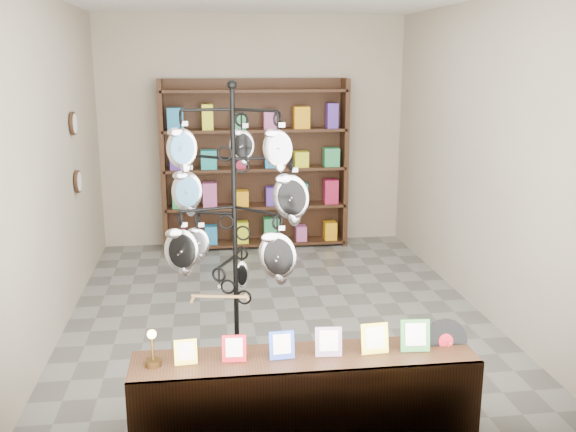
% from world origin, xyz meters
% --- Properties ---
extents(ground, '(5.00, 5.00, 0.00)m').
position_xyz_m(ground, '(0.00, 0.00, 0.00)').
color(ground, slate).
rests_on(ground, ground).
extents(room_envelope, '(5.00, 5.00, 5.00)m').
position_xyz_m(room_envelope, '(0.00, 0.00, 1.85)').
color(room_envelope, '#ADA18B').
rests_on(room_envelope, ground).
extents(display_tree, '(1.21, 1.18, 2.29)m').
position_xyz_m(display_tree, '(-0.45, -1.16, 1.32)').
color(display_tree, black).
rests_on(display_tree, ground).
extents(front_shelf, '(2.25, 0.47, 0.79)m').
position_xyz_m(front_shelf, '(-0.06, -2.20, 0.28)').
color(front_shelf, black).
rests_on(front_shelf, ground).
extents(back_shelving, '(2.42, 0.36, 2.20)m').
position_xyz_m(back_shelving, '(0.00, 2.30, 1.03)').
color(back_shelving, black).
rests_on(back_shelving, ground).
extents(wall_clocks, '(0.03, 0.24, 0.84)m').
position_xyz_m(wall_clocks, '(-1.97, 0.80, 1.50)').
color(wall_clocks, black).
rests_on(wall_clocks, ground).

